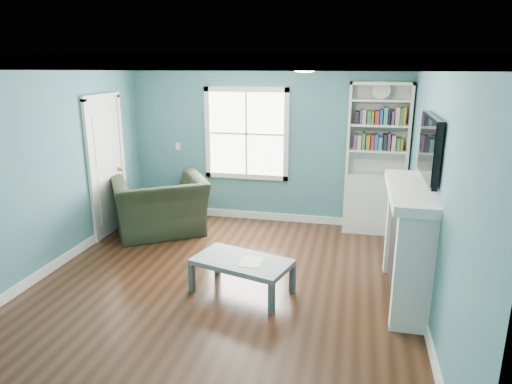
# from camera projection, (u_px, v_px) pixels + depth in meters

# --- Properties ---
(floor) EXTENTS (5.00, 5.00, 0.00)m
(floor) POSITION_uv_depth(u_px,v_px,m) (222.00, 286.00, 5.43)
(floor) COLOR black
(floor) RESTS_ON ground
(room_walls) EXTENTS (5.00, 5.00, 5.00)m
(room_walls) POSITION_uv_depth(u_px,v_px,m) (219.00, 156.00, 5.00)
(room_walls) COLOR #3C6D7D
(room_walls) RESTS_ON ground
(trim) EXTENTS (4.50, 5.00, 2.60)m
(trim) POSITION_uv_depth(u_px,v_px,m) (220.00, 186.00, 5.09)
(trim) COLOR white
(trim) RESTS_ON ground
(window) EXTENTS (1.40, 0.06, 1.50)m
(window) POSITION_uv_depth(u_px,v_px,m) (246.00, 134.00, 7.43)
(window) COLOR white
(window) RESTS_ON room_walls
(bookshelf) EXTENTS (0.90, 0.35, 2.31)m
(bookshelf) POSITION_uv_depth(u_px,v_px,m) (375.00, 174.00, 6.97)
(bookshelf) COLOR silver
(bookshelf) RESTS_ON ground
(fireplace) EXTENTS (0.44, 1.58, 1.30)m
(fireplace) POSITION_uv_depth(u_px,v_px,m) (408.00, 245.00, 5.01)
(fireplace) COLOR black
(fireplace) RESTS_ON ground
(tv) EXTENTS (0.06, 1.10, 0.65)m
(tv) POSITION_uv_depth(u_px,v_px,m) (430.00, 147.00, 4.69)
(tv) COLOR black
(tv) RESTS_ON fireplace
(door) EXTENTS (0.12, 0.98, 2.17)m
(door) POSITION_uv_depth(u_px,v_px,m) (107.00, 165.00, 6.92)
(door) COLOR silver
(door) RESTS_ON ground
(ceiling_fixture) EXTENTS (0.38, 0.38, 0.15)m
(ceiling_fixture) POSITION_uv_depth(u_px,v_px,m) (305.00, 64.00, 4.64)
(ceiling_fixture) COLOR white
(ceiling_fixture) RESTS_ON room_walls
(light_switch) EXTENTS (0.08, 0.01, 0.12)m
(light_switch) POSITION_uv_depth(u_px,v_px,m) (178.00, 146.00, 7.75)
(light_switch) COLOR white
(light_switch) RESTS_ON room_walls
(recliner) EXTENTS (1.61, 1.47, 1.18)m
(recliner) POSITION_uv_depth(u_px,v_px,m) (159.00, 196.00, 7.00)
(recliner) COLOR black
(recliner) RESTS_ON ground
(coffee_table) EXTENTS (1.22, 0.88, 0.40)m
(coffee_table) POSITION_uv_depth(u_px,v_px,m) (242.00, 264.00, 5.21)
(coffee_table) COLOR #454E52
(coffee_table) RESTS_ON ground
(paper_sheet) EXTENTS (0.25, 0.31, 0.00)m
(paper_sheet) POSITION_uv_depth(u_px,v_px,m) (251.00, 262.00, 5.14)
(paper_sheet) COLOR white
(paper_sheet) RESTS_ON coffee_table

